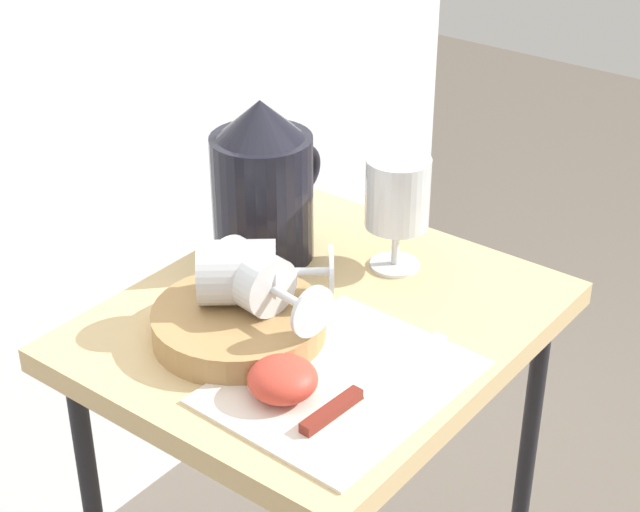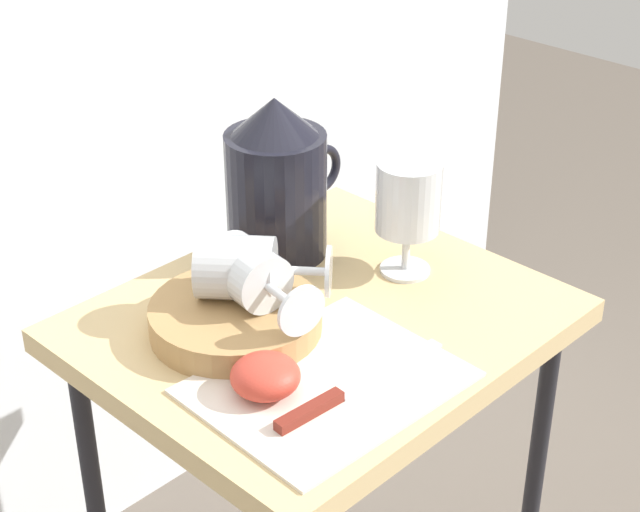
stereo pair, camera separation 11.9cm
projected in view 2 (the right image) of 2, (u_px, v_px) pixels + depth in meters
table at (320, 371)px, 1.27m from camera, size 0.53×0.45×0.73m
linen_napkin at (327, 383)px, 1.11m from camera, size 0.28×0.23×0.00m
basket_tray at (236, 318)px, 1.19m from camera, size 0.20×0.20×0.03m
pitcher at (277, 191)px, 1.32m from camera, size 0.18×0.13×0.21m
wine_glass_upright at (408, 203)px, 1.27m from camera, size 0.08×0.08×0.15m
wine_glass_tipped_near at (251, 274)px, 1.17m from camera, size 0.09×0.15×0.07m
wine_glass_tipped_far at (240, 268)px, 1.18m from camera, size 0.15×0.16×0.08m
apple_half_left at (265, 376)px, 1.08m from camera, size 0.07×0.07×0.04m
knife at (338, 396)px, 1.08m from camera, size 0.24×0.03×0.01m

